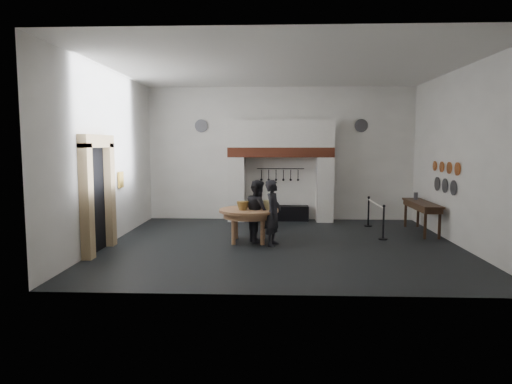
{
  "coord_description": "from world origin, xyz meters",
  "views": [
    {
      "loc": [
        -0.19,
        -11.6,
        2.58
      ],
      "look_at": [
        -0.67,
        0.08,
        1.35
      ],
      "focal_mm": 32.0,
      "sensor_mm": 36.0,
      "label": 1
    }
  ],
  "objects_px": {
    "work_table": "(249,210)",
    "side_table": "(422,203)",
    "barrier_post_far": "(368,212)",
    "visitor_near": "(273,213)",
    "barrier_post_near": "(384,223)",
    "visitor_far": "(258,211)",
    "iron_range": "(280,213)"
  },
  "relations": [
    {
      "from": "iron_range",
      "to": "visitor_near",
      "type": "xyz_separation_m",
      "value": [
        -0.23,
        -3.84,
        0.59
      ]
    },
    {
      "from": "barrier_post_near",
      "to": "visitor_near",
      "type": "bearing_deg",
      "value": -164.5
    },
    {
      "from": "visitor_near",
      "to": "barrier_post_near",
      "type": "relative_size",
      "value": 1.87
    },
    {
      "from": "iron_range",
      "to": "visitor_near",
      "type": "bearing_deg",
      "value": -93.43
    },
    {
      "from": "work_table",
      "to": "visitor_near",
      "type": "relative_size",
      "value": 0.93
    },
    {
      "from": "work_table",
      "to": "visitor_near",
      "type": "xyz_separation_m",
      "value": [
        0.64,
        -0.4,
        0.0
      ]
    },
    {
      "from": "visitor_near",
      "to": "side_table",
      "type": "bearing_deg",
      "value": -51.83
    },
    {
      "from": "work_table",
      "to": "visitor_far",
      "type": "height_order",
      "value": "visitor_far"
    },
    {
      "from": "iron_range",
      "to": "barrier_post_near",
      "type": "xyz_separation_m",
      "value": [
        2.76,
        -3.01,
        0.2
      ]
    },
    {
      "from": "barrier_post_near",
      "to": "barrier_post_far",
      "type": "distance_m",
      "value": 2.0
    },
    {
      "from": "barrier_post_near",
      "to": "work_table",
      "type": "bearing_deg",
      "value": -173.29
    },
    {
      "from": "visitor_near",
      "to": "visitor_far",
      "type": "relative_size",
      "value": 1.02
    },
    {
      "from": "iron_range",
      "to": "side_table",
      "type": "xyz_separation_m",
      "value": [
        4.1,
        -1.97,
        0.62
      ]
    },
    {
      "from": "work_table",
      "to": "side_table",
      "type": "distance_m",
      "value": 5.19
    },
    {
      "from": "visitor_near",
      "to": "barrier_post_near",
      "type": "xyz_separation_m",
      "value": [
        2.99,
        0.83,
        -0.39
      ]
    },
    {
      "from": "visitor_near",
      "to": "visitor_far",
      "type": "bearing_deg",
      "value": 59.82
    },
    {
      "from": "work_table",
      "to": "barrier_post_near",
      "type": "bearing_deg",
      "value": 6.71
    },
    {
      "from": "work_table",
      "to": "side_table",
      "type": "relative_size",
      "value": 0.71
    },
    {
      "from": "barrier_post_far",
      "to": "visitor_near",
      "type": "bearing_deg",
      "value": -136.58
    },
    {
      "from": "work_table",
      "to": "barrier_post_near",
      "type": "height_order",
      "value": "barrier_post_near"
    },
    {
      "from": "visitor_far",
      "to": "barrier_post_far",
      "type": "xyz_separation_m",
      "value": [
        3.39,
        2.43,
        -0.37
      ]
    },
    {
      "from": "barrier_post_far",
      "to": "iron_range",
      "type": "bearing_deg",
      "value": 159.88
    },
    {
      "from": "visitor_near",
      "to": "barrier_post_far",
      "type": "distance_m",
      "value": 4.13
    },
    {
      "from": "work_table",
      "to": "visitor_far",
      "type": "relative_size",
      "value": 0.95
    },
    {
      "from": "iron_range",
      "to": "barrier_post_near",
      "type": "distance_m",
      "value": 4.09
    },
    {
      "from": "side_table",
      "to": "barrier_post_far",
      "type": "height_order",
      "value": "same"
    },
    {
      "from": "visitor_near",
      "to": "side_table",
      "type": "distance_m",
      "value": 4.72
    },
    {
      "from": "barrier_post_near",
      "to": "iron_range",
      "type": "bearing_deg",
      "value": 132.5
    },
    {
      "from": "visitor_near",
      "to": "barrier_post_far",
      "type": "relative_size",
      "value": 1.87
    },
    {
      "from": "side_table",
      "to": "barrier_post_far",
      "type": "distance_m",
      "value": 1.7
    },
    {
      "from": "visitor_far",
      "to": "work_table",
      "type": "bearing_deg",
      "value": 75.02
    },
    {
      "from": "visitor_near",
      "to": "barrier_post_near",
      "type": "height_order",
      "value": "visitor_near"
    }
  ]
}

